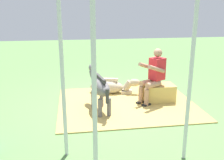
{
  "coord_description": "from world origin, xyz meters",
  "views": [
    {
      "loc": [
        0.95,
        5.67,
        2.29
      ],
      "look_at": [
        0.05,
        -0.2,
        0.55
      ],
      "focal_mm": 41.54,
      "sensor_mm": 36.0,
      "label": 1
    }
  ],
  "objects_px": {
    "person_seated": "(153,74)",
    "tent_pole_right": "(63,76)",
    "hay_bale": "(158,93)",
    "tent_pole_mid": "(94,94)",
    "tent_pole_left": "(191,78)",
    "pony_lying": "(110,87)",
    "soda_bottle": "(168,91)",
    "pony_standing": "(99,86)"
  },
  "relations": [
    {
      "from": "soda_bottle",
      "to": "tent_pole_left",
      "type": "height_order",
      "value": "tent_pole_left"
    },
    {
      "from": "person_seated",
      "to": "tent_pole_mid",
      "type": "xyz_separation_m",
      "value": [
        1.63,
        2.84,
        0.58
      ]
    },
    {
      "from": "hay_bale",
      "to": "tent_pole_right",
      "type": "bearing_deg",
      "value": 42.99
    },
    {
      "from": "hay_bale",
      "to": "tent_pole_mid",
      "type": "xyz_separation_m",
      "value": [
        1.78,
        2.89,
        1.08
      ]
    },
    {
      "from": "soda_bottle",
      "to": "person_seated",
      "type": "bearing_deg",
      "value": 36.76
    },
    {
      "from": "person_seated",
      "to": "tent_pole_mid",
      "type": "distance_m",
      "value": 3.33
    },
    {
      "from": "hay_bale",
      "to": "tent_pole_mid",
      "type": "relative_size",
      "value": 0.3
    },
    {
      "from": "pony_standing",
      "to": "pony_lying",
      "type": "relative_size",
      "value": 0.99
    },
    {
      "from": "tent_pole_left",
      "to": "hay_bale",
      "type": "bearing_deg",
      "value": -98.82
    },
    {
      "from": "tent_pole_left",
      "to": "tent_pole_mid",
      "type": "height_order",
      "value": "same"
    },
    {
      "from": "person_seated",
      "to": "tent_pole_right",
      "type": "height_order",
      "value": "tent_pole_right"
    },
    {
      "from": "tent_pole_right",
      "to": "pony_lying",
      "type": "bearing_deg",
      "value": -111.71
    },
    {
      "from": "soda_bottle",
      "to": "tent_pole_right",
      "type": "bearing_deg",
      "value": 42.85
    },
    {
      "from": "pony_lying",
      "to": "tent_pole_left",
      "type": "xyz_separation_m",
      "value": [
        -0.69,
        3.16,
        1.1
      ]
    },
    {
      "from": "person_seated",
      "to": "tent_pole_right",
      "type": "bearing_deg",
      "value": 44.33
    },
    {
      "from": "hay_bale",
      "to": "tent_pole_left",
      "type": "relative_size",
      "value": 0.3
    },
    {
      "from": "pony_lying",
      "to": "tent_pole_mid",
      "type": "relative_size",
      "value": 0.53
    },
    {
      "from": "tent_pole_mid",
      "to": "tent_pole_right",
      "type": "bearing_deg",
      "value": -66.03
    },
    {
      "from": "pony_standing",
      "to": "pony_lying",
      "type": "distance_m",
      "value": 1.25
    },
    {
      "from": "pony_standing",
      "to": "tent_pole_right",
      "type": "bearing_deg",
      "value": 67.09
    },
    {
      "from": "hay_bale",
      "to": "soda_bottle",
      "type": "xyz_separation_m",
      "value": [
        -0.4,
        -0.36,
        -0.08
      ]
    },
    {
      "from": "hay_bale",
      "to": "tent_pole_right",
      "type": "height_order",
      "value": "tent_pole_right"
    },
    {
      "from": "pony_standing",
      "to": "tent_pole_mid",
      "type": "xyz_separation_m",
      "value": [
        0.32,
        2.55,
        0.71
      ]
    },
    {
      "from": "person_seated",
      "to": "soda_bottle",
      "type": "xyz_separation_m",
      "value": [
        -0.55,
        -0.41,
        -0.57
      ]
    },
    {
      "from": "pony_lying",
      "to": "tent_pole_mid",
      "type": "xyz_separation_m",
      "value": [
        0.73,
        3.66,
        1.1
      ]
    },
    {
      "from": "pony_lying",
      "to": "soda_bottle",
      "type": "height_order",
      "value": "pony_lying"
    },
    {
      "from": "pony_standing",
      "to": "soda_bottle",
      "type": "xyz_separation_m",
      "value": [
        -1.86,
        -0.71,
        -0.44
      ]
    },
    {
      "from": "pony_standing",
      "to": "pony_lying",
      "type": "height_order",
      "value": "pony_standing"
    },
    {
      "from": "soda_bottle",
      "to": "hay_bale",
      "type": "bearing_deg",
      "value": 42.09
    },
    {
      "from": "pony_lying",
      "to": "tent_pole_mid",
      "type": "bearing_deg",
      "value": 78.8
    },
    {
      "from": "hay_bale",
      "to": "pony_lying",
      "type": "xyz_separation_m",
      "value": [
        1.06,
        -0.77,
        -0.03
      ]
    },
    {
      "from": "hay_bale",
      "to": "pony_lying",
      "type": "relative_size",
      "value": 0.56
    },
    {
      "from": "person_seated",
      "to": "tent_pole_left",
      "type": "relative_size",
      "value": 0.51
    },
    {
      "from": "pony_lying",
      "to": "tent_pole_left",
      "type": "distance_m",
      "value": 3.42
    },
    {
      "from": "pony_standing",
      "to": "soda_bottle",
      "type": "height_order",
      "value": "pony_standing"
    },
    {
      "from": "tent_pole_left",
      "to": "tent_pole_right",
      "type": "bearing_deg",
      "value": -11.54
    },
    {
      "from": "pony_lying",
      "to": "pony_standing",
      "type": "bearing_deg",
      "value": 70.11
    },
    {
      "from": "tent_pole_right",
      "to": "soda_bottle",
      "type": "bearing_deg",
      "value": -137.15
    },
    {
      "from": "tent_pole_left",
      "to": "tent_pole_mid",
      "type": "relative_size",
      "value": 1.0
    },
    {
      "from": "tent_pole_left",
      "to": "tent_pole_right",
      "type": "relative_size",
      "value": 1.0
    },
    {
      "from": "person_seated",
      "to": "pony_lying",
      "type": "height_order",
      "value": "person_seated"
    },
    {
      "from": "pony_lying",
      "to": "soda_bottle",
      "type": "bearing_deg",
      "value": 164.4
    }
  ]
}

